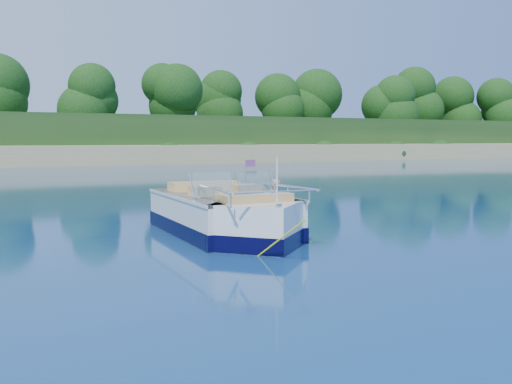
{
  "coord_description": "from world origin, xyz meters",
  "views": [
    {
      "loc": [
        -4.93,
        -8.66,
        2.0
      ],
      "look_at": [
        0.43,
        2.47,
        0.85
      ],
      "focal_mm": 40.0,
      "sensor_mm": 36.0,
      "label": 1
    }
  ],
  "objects": [
    {
      "name": "ground",
      "position": [
        0.0,
        0.0,
        0.0
      ],
      "size": [
        160.0,
        160.0,
        0.0
      ],
      "primitive_type": "plane",
      "color": "#0B204D",
      "rests_on": "ground"
    },
    {
      "name": "shoreline",
      "position": [
        0.0,
        63.77,
        0.98
      ],
      "size": [
        170.0,
        59.0,
        6.0
      ],
      "color": "tan",
      "rests_on": "ground"
    },
    {
      "name": "treeline",
      "position": [
        0.04,
        41.01,
        5.55
      ],
      "size": [
        150.0,
        7.12,
        8.19
      ],
      "color": "black",
      "rests_on": "ground"
    },
    {
      "name": "motorboat",
      "position": [
        -0.37,
        2.13,
        0.37
      ],
      "size": [
        2.09,
        5.78,
        1.92
      ],
      "rotation": [
        0.0,
        0.0,
        -0.01
      ],
      "color": "white",
      "rests_on": "ground"
    },
    {
      "name": "tow_tube",
      "position": [
        1.65,
        3.73,
        0.1
      ],
      "size": [
        1.41,
        1.41,
        0.37
      ],
      "rotation": [
        0.0,
        0.0,
        -0.02
      ],
      "color": "#FFB400",
      "rests_on": "ground"
    },
    {
      "name": "boy",
      "position": [
        1.54,
        3.79,
        0.0
      ],
      "size": [
        0.58,
        0.82,
        1.48
      ],
      "primitive_type": "imported",
      "rotation": [
        0.0,
        -0.17,
        1.93
      ],
      "color": "tan",
      "rests_on": "ground"
    }
  ]
}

